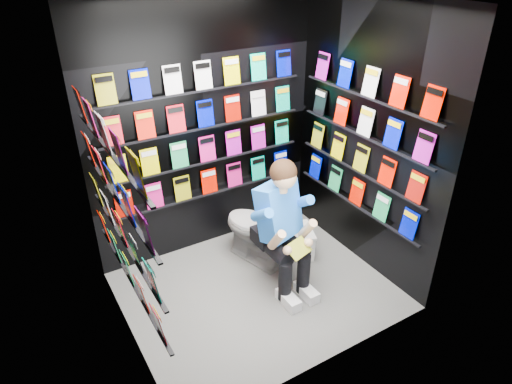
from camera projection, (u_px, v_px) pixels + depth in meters
floor at (257, 290)px, 4.39m from camera, size 2.40×2.40×0.00m
wall_back at (205, 131)px, 4.51m from camera, size 2.40×0.04×2.60m
wall_front at (335, 226)px, 3.01m from camera, size 2.40×0.04×2.60m
wall_left at (112, 208)px, 3.22m from camera, size 0.04×2.00×2.60m
wall_right at (366, 140)px, 4.30m from camera, size 0.04×2.00×2.60m
comics_back at (206, 131)px, 4.49m from camera, size 2.10×0.06×1.37m
comics_left at (116, 206)px, 3.23m from camera, size 0.06×1.70×1.37m
comics_right at (364, 140)px, 4.29m from camera, size 0.06×1.70×1.37m
toilet at (256, 229)px, 4.66m from camera, size 0.61×0.84×0.73m
longbox at (301, 242)px, 4.86m from camera, size 0.31×0.40×0.27m
longbox_lid at (302, 231)px, 4.79m from camera, size 0.34×0.43×0.03m
reader at (277, 211)px, 4.17m from camera, size 0.73×0.90×1.45m
held_comic at (299, 248)px, 4.01m from camera, size 0.26×0.20×0.10m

